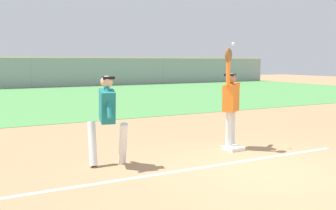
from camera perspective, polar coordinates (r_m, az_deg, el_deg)
ground_plane at (r=7.35m, az=14.13°, el=-9.48°), size 75.42×75.42×0.00m
outfield_grass at (r=21.97m, az=-15.58°, el=1.04°), size 44.15×17.91×0.01m
chalk_foul_line at (r=6.47m, az=-14.78°, el=-11.70°), size 12.00×0.16×0.01m
first_base at (r=8.97m, az=9.54°, el=-6.22°), size 0.39×0.39×0.08m
fielder at (r=8.99m, az=9.13°, el=0.80°), size 0.81×0.59×2.28m
runner at (r=7.47m, az=-8.86°, el=-1.30°), size 0.75×0.84×1.72m
baseball at (r=9.09m, az=9.51°, el=8.80°), size 0.07×0.07×0.07m
outfield_fence at (r=30.69m, az=-19.38°, el=4.47°), size 44.23×0.08×2.24m
parked_car_blue at (r=33.94m, az=-16.92°, el=3.96°), size 4.59×2.51×1.25m
parked_car_white at (r=35.90m, az=-6.78°, el=4.32°), size 4.41×2.14×1.25m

